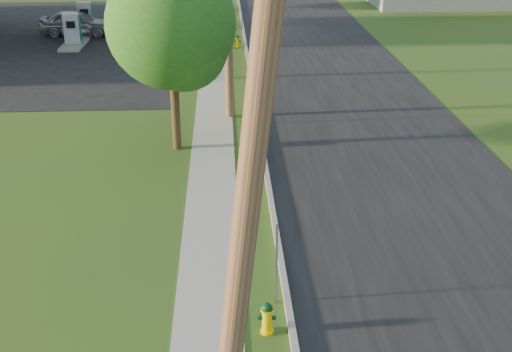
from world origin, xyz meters
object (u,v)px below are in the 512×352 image
at_px(fuel_pump_se, 86,21).
at_px(hydrant_mid, 247,139).
at_px(utility_pole_near, 244,228).
at_px(tree_verge, 174,30).
at_px(fuel_pump_ne, 73,34).
at_px(hydrant_far, 238,41).
at_px(hydrant_near, 267,318).
at_px(car_silver, 77,23).

relative_size(fuel_pump_se, hydrant_mid, 4.46).
relative_size(utility_pole_near, fuel_pump_se, 2.96).
height_order(fuel_pump_se, tree_verge, tree_verge).
distance_m(fuel_pump_ne, hydrant_far, 9.57).
xyz_separation_m(hydrant_near, hydrant_mid, (-0.02, 10.38, -0.02)).
bearing_deg(car_silver, hydrant_far, -105.78).
relative_size(fuel_pump_se, hydrant_far, 4.44).
xyz_separation_m(hydrant_mid, hydrant_far, (0.07, 15.75, 0.00)).
bearing_deg(car_silver, utility_pole_near, -159.40).
bearing_deg(hydrant_far, car_silver, 158.82).
height_order(fuel_pump_ne, hydrant_mid, fuel_pump_ne).
relative_size(tree_verge, hydrant_mid, 9.10).
relative_size(hydrant_near, hydrant_far, 1.04).
distance_m(hydrant_far, car_silver, 10.63).
relative_size(fuel_pump_se, car_silver, 0.71).
relative_size(fuel_pump_se, hydrant_near, 4.28).
relative_size(hydrant_mid, hydrant_far, 0.99).
xyz_separation_m(fuel_pump_se, tree_verge, (7.09, -20.43, 3.48)).
relative_size(tree_verge, hydrant_near, 8.73).
bearing_deg(fuel_pump_ne, hydrant_mid, -60.10).
height_order(utility_pole_near, hydrant_mid, utility_pole_near).
distance_m(utility_pole_near, fuel_pump_ne, 32.51).
relative_size(hydrant_near, hydrant_mid, 1.04).
relative_size(fuel_pump_ne, fuel_pump_se, 1.00).
relative_size(fuel_pump_ne, car_silver, 0.71).
xyz_separation_m(tree_verge, hydrant_far, (2.45, 15.73, -3.85)).
bearing_deg(tree_verge, car_silver, 110.87).
bearing_deg(fuel_pump_ne, tree_verge, -66.67).
xyz_separation_m(fuel_pump_ne, tree_verge, (7.09, -16.43, 3.48)).
xyz_separation_m(fuel_pump_se, hydrant_far, (9.53, -4.70, -0.37)).
xyz_separation_m(tree_verge, car_silver, (-7.46, 19.57, -3.43)).
xyz_separation_m(fuel_pump_ne, car_silver, (-0.37, 3.14, 0.05)).
xyz_separation_m(tree_verge, hydrant_near, (2.40, -10.40, -3.84)).
xyz_separation_m(utility_pole_near, fuel_pump_ne, (-8.90, 31.00, -4.08)).
bearing_deg(tree_verge, fuel_pump_se, 109.13).
distance_m(tree_verge, hydrant_far, 16.38).
relative_size(fuel_pump_ne, tree_verge, 0.49).
bearing_deg(hydrant_mid, utility_pole_near, -92.20).
xyz_separation_m(hydrant_far, car_silver, (-9.91, 3.84, 0.42)).
distance_m(fuel_pump_ne, car_silver, 3.16).
distance_m(hydrant_mid, car_silver, 21.92).
xyz_separation_m(fuel_pump_ne, hydrant_near, (9.48, -26.84, -0.36)).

